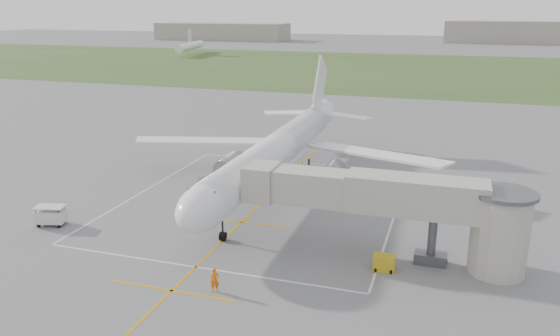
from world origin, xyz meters
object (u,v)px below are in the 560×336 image
(gpu_unit, at_px, (384,263))
(ramp_worker_wing, at_px, (215,175))
(airliner, at_px, (276,152))
(baggage_cart, at_px, (51,215))
(jet_bridge, at_px, (405,206))
(ramp_worker_nose, at_px, (215,280))

(gpu_unit, distance_m, ramp_worker_wing, 28.11)
(airliner, height_order, ramp_worker_wing, airliner)
(gpu_unit, xyz_separation_m, ramp_worker_wing, (-22.40, 16.98, 0.20))
(gpu_unit, distance_m, baggage_cart, 31.67)
(jet_bridge, distance_m, gpu_unit, 4.90)
(gpu_unit, relative_size, baggage_cart, 0.58)
(airliner, distance_m, jet_bridge, 21.22)
(baggage_cart, height_order, ramp_worker_wing, baggage_cart)
(gpu_unit, bearing_deg, ramp_worker_nose, -151.22)
(jet_bridge, bearing_deg, baggage_cart, -175.24)
(airliner, bearing_deg, ramp_worker_nose, -82.53)
(airliner, bearing_deg, jet_bridge, -42.19)
(gpu_unit, distance_m, ramp_worker_nose, 13.51)
(jet_bridge, xyz_separation_m, ramp_worker_wing, (-23.59, 14.58, -3.91))
(airliner, height_order, baggage_cart, airliner)
(airliner, relative_size, gpu_unit, 26.19)
(baggage_cart, relative_size, ramp_worker_nose, 1.63)
(gpu_unit, bearing_deg, jet_bridge, 60.05)
(ramp_worker_nose, distance_m, ramp_worker_wing, 26.59)
(airliner, relative_size, baggage_cart, 15.24)
(ramp_worker_wing, bearing_deg, ramp_worker_nose, 137.76)
(ramp_worker_nose, bearing_deg, baggage_cart, 135.06)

